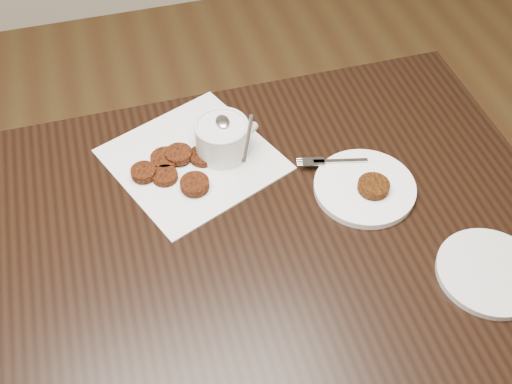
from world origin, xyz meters
TOP-DOWN VIEW (x-y plane):
  - table at (0.01, 0.03)m, footprint 1.35×0.87m
  - napkin at (0.07, 0.27)m, footprint 0.37×0.37m
  - sauce_ramekin at (0.13, 0.28)m, footprint 0.15×0.15m
  - patty_cluster at (0.03, 0.25)m, footprint 0.23×0.23m
  - plate_with_patty at (0.36, 0.11)m, footprint 0.23×0.23m
  - plate_empty at (0.49, -0.12)m, footprint 0.23×0.23m

SIDE VIEW (x-z plane):
  - table at x=0.01m, z-range 0.00..0.75m
  - napkin at x=0.07m, z-range 0.75..0.75m
  - plate_empty at x=0.49m, z-range 0.75..0.76m
  - patty_cluster at x=0.03m, z-range 0.75..0.77m
  - plate_with_patty at x=0.36m, z-range 0.75..0.78m
  - sauce_ramekin at x=0.13m, z-range 0.75..0.90m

